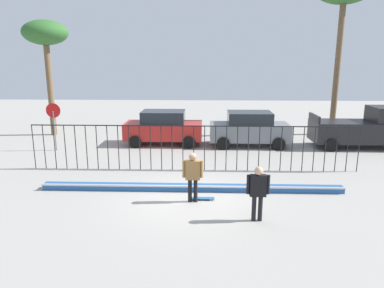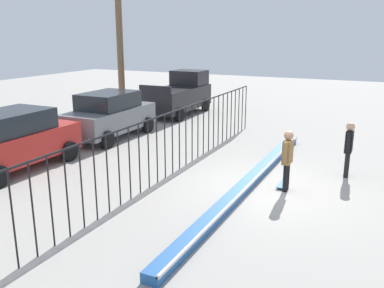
# 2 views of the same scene
# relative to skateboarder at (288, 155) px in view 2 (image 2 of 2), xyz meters

# --- Properties ---
(ground_plane) EXTENTS (60.00, 60.00, 0.00)m
(ground_plane) POSITION_rel_skateboarder_xyz_m (-0.08, 0.40, -1.03)
(ground_plane) COLOR #9E9991
(bowl_coping_ledge) EXTENTS (11.00, 0.41, 0.27)m
(bowl_coping_ledge) POSITION_rel_skateboarder_xyz_m (-0.08, 1.03, -0.91)
(bowl_coping_ledge) COLOR #235699
(bowl_coping_ledge) RESTS_ON ground
(perimeter_fence) EXTENTS (14.04, 0.04, 1.97)m
(perimeter_fence) POSITION_rel_skateboarder_xyz_m (-0.08, 3.54, 0.17)
(perimeter_fence) COLOR black
(perimeter_fence) RESTS_ON ground
(skateboarder) EXTENTS (0.69, 0.26, 1.71)m
(skateboarder) POSITION_rel_skateboarder_xyz_m (0.00, 0.00, 0.00)
(skateboarder) COLOR black
(skateboarder) RESTS_ON ground
(skateboard) EXTENTS (0.80, 0.20, 0.07)m
(skateboard) POSITION_rel_skateboarder_xyz_m (0.34, 0.16, -0.97)
(skateboard) COLOR #26598C
(skateboard) RESTS_ON ground
(camera_operator) EXTENTS (0.68, 0.26, 1.69)m
(camera_operator) POSITION_rel_skateboarder_xyz_m (1.96, -1.39, -0.01)
(camera_operator) COLOR black
(camera_operator) RESTS_ON ground
(parked_car_red) EXTENTS (4.30, 2.12, 1.90)m
(parked_car_red) POSITION_rel_skateboarder_xyz_m (-1.92, 8.31, -0.05)
(parked_car_red) COLOR #B2231E
(parked_car_red) RESTS_ON ground
(parked_car_gray) EXTENTS (4.30, 2.12, 1.90)m
(parked_car_gray) POSITION_rel_skateboarder_xyz_m (2.86, 8.10, -0.05)
(parked_car_gray) COLOR slate
(parked_car_gray) RESTS_ON ground
(pickup_truck) EXTENTS (4.70, 2.12, 2.24)m
(pickup_truck) POSITION_rel_skateboarder_xyz_m (8.84, 7.92, 0.01)
(pickup_truck) COLOR black
(pickup_truck) RESTS_ON ground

